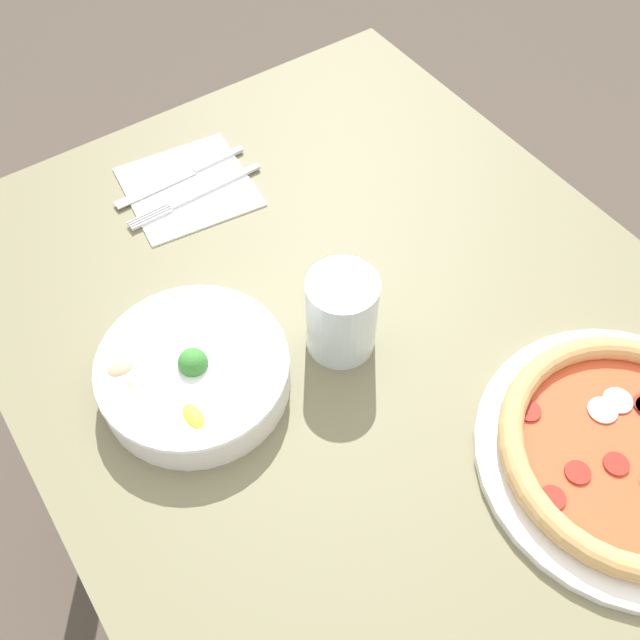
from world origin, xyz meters
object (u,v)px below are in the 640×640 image
object	(u,v)px
fork	(198,194)
bowl	(194,371)
knife	(186,174)
glass	(342,314)
pizza	(630,452)

from	to	relation	value
fork	bowl	bearing A→B (deg)	60.09
fork	knife	world-z (taller)	same
bowl	knife	xyz separation A→B (m)	(0.30, -0.15, -0.02)
bowl	knife	distance (m)	0.33
fork	knife	xyz separation A→B (m)	(0.04, -0.01, -0.00)
fork	knife	bearing A→B (deg)	-99.16
glass	bowl	bearing A→B (deg)	75.29
fork	glass	size ratio (longest dim) A/B	1.87
pizza	knife	world-z (taller)	pizza
knife	glass	bearing A→B (deg)	91.82
pizza	bowl	xyz separation A→B (m)	(0.33, 0.32, 0.01)
fork	glass	bearing A→B (deg)	93.45
bowl	knife	world-z (taller)	bowl
pizza	fork	distance (m)	0.61
pizza	fork	world-z (taller)	pizza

